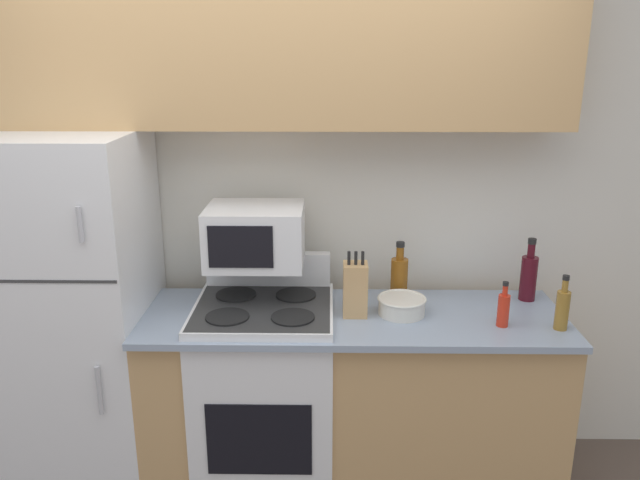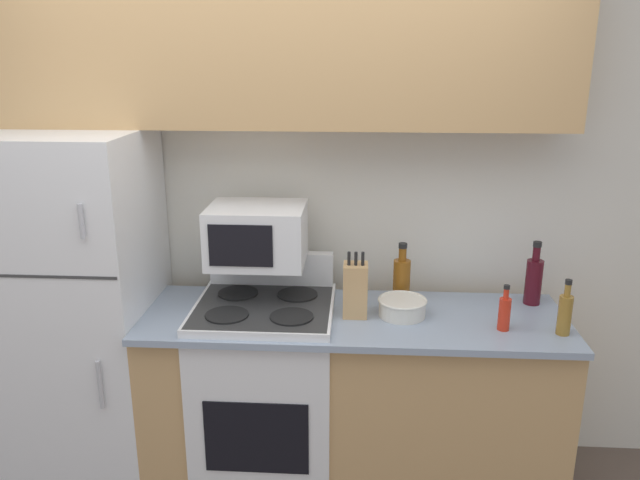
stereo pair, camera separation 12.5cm
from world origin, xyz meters
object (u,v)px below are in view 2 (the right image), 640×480
microwave (257,234)px  bottle_hot_sauce (504,312)px  stove (266,394)px  bottle_wine_red (534,280)px  knife_block (355,290)px  bottle_vinegar (565,313)px  bottle_whiskey (402,278)px  bowl (402,307)px  refrigerator (80,313)px

microwave → bottle_hot_sauce: 1.12m
stove → bottle_wine_red: bottle_wine_red is taller
bottle_hot_sauce → bottle_wine_red: bearing=57.1°
knife_block → bottle_hot_sauce: knife_block is taller
bottle_vinegar → bottle_whiskey: (-0.65, 0.33, 0.02)m
knife_block → bottle_vinegar: (0.86, -0.14, -0.03)m
microwave → bowl: size_ratio=1.97×
microwave → bottle_vinegar: (1.31, -0.25, -0.24)m
refrigerator → stove: bearing=-3.4°
bottle_wine_red → refrigerator: bearing=-176.4°
bowl → bottle_vinegar: bearing=-12.5°
knife_block → bottle_vinegar: bearing=-9.1°
refrigerator → bottle_vinegar: refrigerator is taller
refrigerator → bottle_whiskey: bearing=5.1°
bottle_hot_sauce → stove: bearing=173.6°
knife_block → microwave: bearing=166.0°
stove → bowl: bearing=0.2°
microwave → knife_block: (0.45, -0.11, -0.21)m
microwave → bottle_wine_red: (1.27, 0.08, -0.22)m
microwave → knife_block: size_ratio=1.44×
stove → bottle_hot_sauce: (1.03, -0.12, 0.50)m
refrigerator → stove: refrigerator is taller
bottle_whiskey → bottle_vinegar: bearing=-26.9°
bowl → bottle_vinegar: size_ratio=0.91×
bowl → bottle_hot_sauce: bottle_hot_sauce is taller
microwave → bottle_whiskey: size_ratio=1.54×
bowl → bottle_hot_sauce: size_ratio=1.09×
bottle_whiskey → bottle_wine_red: bottle_wine_red is taller
microwave → bowl: bearing=-9.0°
stove → bottle_hot_sauce: bottle_hot_sauce is taller
stove → bottle_wine_red: 1.35m
knife_block → bottle_hot_sauce: size_ratio=1.49×
bottle_wine_red → microwave: bearing=-176.5°
refrigerator → bottle_whiskey: size_ratio=6.08×
stove → bottle_vinegar: 1.38m
microwave → bottle_vinegar: bearing=-10.8°
knife_block → bottle_wine_red: bottle_wine_red is taller
stove → bottle_vinegar: (1.27, -0.14, 0.51)m
bottle_hot_sauce → microwave: bearing=168.3°
bottle_vinegar → bottle_whiskey: 0.73m
knife_block → bottle_vinegar: knife_block is taller
knife_block → bottle_whiskey: bearing=41.7°
refrigerator → bottle_whiskey: 1.52m
knife_block → bottle_hot_sauce: (0.63, -0.11, -0.04)m
refrigerator → microwave: (0.84, 0.05, 0.39)m
stove → bowl: 0.77m
refrigerator → bottle_vinegar: size_ratio=7.09×
stove → microwave: (-0.04, 0.11, 0.75)m
microwave → bottle_hot_sauce: bearing=-11.7°
bottle_whiskey → microwave: bearing=-173.1°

